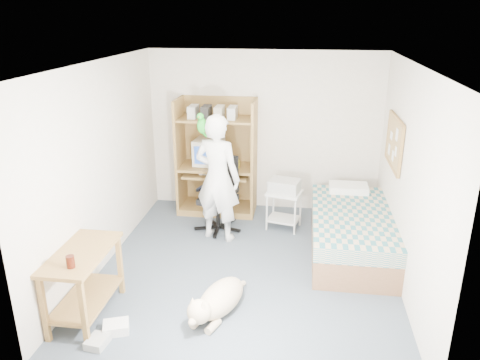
{
  "coord_description": "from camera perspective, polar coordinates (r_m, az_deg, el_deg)",
  "views": [
    {
      "loc": [
        0.62,
        -5.11,
        3.03
      ],
      "look_at": [
        -0.14,
        0.31,
        1.05
      ],
      "focal_mm": 35.0,
      "sensor_mm": 36.0,
      "label": 1
    }
  ],
  "objects": [
    {
      "name": "office_chair",
      "position": [
        6.83,
        -2.49,
        -2.92
      ],
      "size": [
        0.61,
        0.61,
        1.07
      ],
      "rotation": [
        0.0,
        0.0,
        -0.28
      ],
      "color": "black",
      "rests_on": "floor"
    },
    {
      "name": "floor",
      "position": [
        5.97,
        0.94,
        -10.59
      ],
      "size": [
        4.0,
        4.0,
        0.0
      ],
      "primitive_type": "plane",
      "color": "#46515F",
      "rests_on": "ground"
    },
    {
      "name": "corkboard",
      "position": [
        6.32,
        18.29,
        4.4
      ],
      "size": [
        0.04,
        0.94,
        0.66
      ],
      "color": "olive",
      "rests_on": "wall_right"
    },
    {
      "name": "printer",
      "position": [
        6.76,
        5.46,
        -0.72
      ],
      "size": [
        0.48,
        0.41,
        0.18
      ],
      "primitive_type": "cube",
      "rotation": [
        0.0,
        0.0,
        -0.23
      ],
      "color": "#A4A5A0",
      "rests_on": "printer_cart"
    },
    {
      "name": "person",
      "position": [
        6.36,
        -2.76,
        0.22
      ],
      "size": [
        0.74,
        0.59,
        1.78
      ],
      "primitive_type": "imported",
      "rotation": [
        0.0,
        0.0,
        2.86
      ],
      "color": "white",
      "rests_on": "floor"
    },
    {
      "name": "printer_cart",
      "position": [
        6.86,
        5.39,
        -2.93
      ],
      "size": [
        0.55,
        0.48,
        0.57
      ],
      "rotation": [
        0.0,
        0.0,
        -0.23
      ],
      "color": "silver",
      "rests_on": "floor"
    },
    {
      "name": "wall_back",
      "position": [
        7.36,
        2.95,
        5.87
      ],
      "size": [
        3.6,
        0.02,
        2.5
      ],
      "primitive_type": "cube",
      "color": "beige",
      "rests_on": "floor"
    },
    {
      "name": "side_desk",
      "position": [
        5.14,
        -18.53,
        -10.81
      ],
      "size": [
        0.5,
        1.0,
        0.75
      ],
      "color": "brown",
      "rests_on": "floor"
    },
    {
      "name": "ceiling",
      "position": [
        5.18,
        1.1,
        14.0
      ],
      "size": [
        3.6,
        4.0,
        0.02
      ],
      "primitive_type": "cube",
      "color": "white",
      "rests_on": "wall_back"
    },
    {
      "name": "wall_left",
      "position": [
        5.93,
        -16.52,
        1.57
      ],
      "size": [
        0.02,
        4.0,
        2.5
      ],
      "primitive_type": "cube",
      "color": "beige",
      "rests_on": "floor"
    },
    {
      "name": "parrot",
      "position": [
        6.21,
        -4.69,
        6.79
      ],
      "size": [
        0.13,
        0.23,
        0.36
      ],
      "rotation": [
        0.0,
        0.0,
        -0.28
      ],
      "color": "#149015",
      "rests_on": "person"
    },
    {
      "name": "crt_monitor",
      "position": [
        7.31,
        -3.82,
        3.47
      ],
      "size": [
        0.45,
        0.48,
        0.4
      ],
      "rotation": [
        0.0,
        0.0,
        -0.07
      ],
      "color": "beige",
      "rests_on": "computer_hutch"
    },
    {
      "name": "pencil_cup",
      "position": [
        7.18,
        -0.34,
        1.97
      ],
      "size": [
        0.08,
        0.08,
        0.12
      ],
      "primitive_type": "cylinder",
      "color": "gold",
      "rests_on": "computer_hutch"
    },
    {
      "name": "dog",
      "position": [
        5.07,
        -2.72,
        -14.4
      ],
      "size": [
        0.59,
        1.03,
        0.41
      ],
      "rotation": [
        0.0,
        0.0,
        -0.37
      ],
      "color": "tan",
      "rests_on": "floor"
    },
    {
      "name": "drink_glass",
      "position": [
        4.74,
        -19.97,
        -9.35
      ],
      "size": [
        0.08,
        0.08,
        0.12
      ],
      "primitive_type": "cylinder",
      "color": "#3C1309",
      "rests_on": "side_desk"
    },
    {
      "name": "computer_hutch",
      "position": [
        7.32,
        -2.77,
        2.3
      ],
      "size": [
        1.2,
        0.63,
        1.8
      ],
      "color": "brown",
      "rests_on": "floor"
    },
    {
      "name": "floor_box_a",
      "position": [
        5.06,
        -14.87,
        -16.98
      ],
      "size": [
        0.3,
        0.27,
        0.1
      ],
      "primitive_type": "cube",
      "rotation": [
        0.0,
        0.0,
        0.36
      ],
      "color": "white",
      "rests_on": "floor"
    },
    {
      "name": "bed",
      "position": [
        6.39,
        13.39,
        -6.12
      ],
      "size": [
        1.02,
        2.02,
        0.66
      ],
      "color": "brown",
      "rests_on": "floor"
    },
    {
      "name": "keyboard",
      "position": [
        7.22,
        -3.12,
        0.79
      ],
      "size": [
        0.47,
        0.22,
        0.03
      ],
      "primitive_type": "cube",
      "rotation": [
        0.0,
        0.0,
        -0.13
      ],
      "color": "beige",
      "rests_on": "computer_hutch"
    },
    {
      "name": "wall_right",
      "position": [
        5.54,
        19.83,
        -0.09
      ],
      "size": [
        0.02,
        4.0,
        2.5
      ],
      "primitive_type": "cube",
      "color": "beige",
      "rests_on": "floor"
    },
    {
      "name": "floor_box_b",
      "position": [
        4.95,
        -16.98,
        -18.34
      ],
      "size": [
        0.21,
        0.24,
        0.08
      ],
      "primitive_type": "cube",
      "rotation": [
        0.0,
        0.0,
        -0.13
      ],
      "color": "#AFAFAA",
      "rests_on": "floor"
    }
  ]
}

